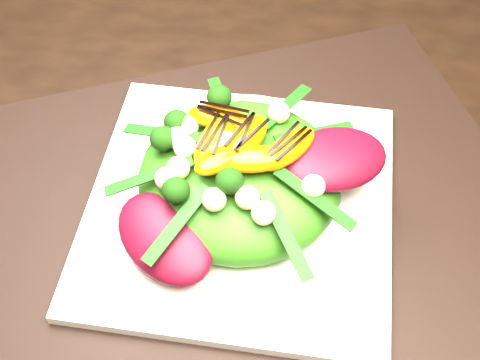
{
  "coord_description": "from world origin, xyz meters",
  "views": [
    {
      "loc": [
        -0.28,
        -0.36,
        1.26
      ],
      "look_at": [
        -0.29,
        -0.0,
        0.8
      ],
      "focal_mm": 48.0,
      "sensor_mm": 36.0,
      "label": 1
    }
  ],
  "objects_px": {
    "lettuce_mound": "(240,177)",
    "plate_base": "(240,205)",
    "orange_segment": "(238,143)",
    "placemat": "(240,210)",
    "salad_bowl": "(240,196)"
  },
  "relations": [
    {
      "from": "plate_base",
      "to": "lettuce_mound",
      "type": "height_order",
      "value": "lettuce_mound"
    },
    {
      "from": "placemat",
      "to": "orange_segment",
      "type": "bearing_deg",
      "value": 109.77
    },
    {
      "from": "plate_base",
      "to": "orange_segment",
      "type": "height_order",
      "value": "orange_segment"
    },
    {
      "from": "lettuce_mound",
      "to": "placemat",
      "type": "bearing_deg",
      "value": -14.04
    },
    {
      "from": "plate_base",
      "to": "salad_bowl",
      "type": "bearing_deg",
      "value": 0.0
    },
    {
      "from": "placemat",
      "to": "orange_segment",
      "type": "distance_m",
      "value": 0.09
    },
    {
      "from": "plate_base",
      "to": "lettuce_mound",
      "type": "distance_m",
      "value": 0.04
    },
    {
      "from": "lettuce_mound",
      "to": "plate_base",
      "type": "bearing_deg",
      "value": 90.0
    },
    {
      "from": "orange_segment",
      "to": "lettuce_mound",
      "type": "bearing_deg",
      "value": -70.23
    },
    {
      "from": "placemat",
      "to": "orange_segment",
      "type": "height_order",
      "value": "orange_segment"
    },
    {
      "from": "plate_base",
      "to": "orange_segment",
      "type": "distance_m",
      "value": 0.08
    },
    {
      "from": "salad_bowl",
      "to": "lettuce_mound",
      "type": "height_order",
      "value": "lettuce_mound"
    },
    {
      "from": "salad_bowl",
      "to": "lettuce_mound",
      "type": "xyz_separation_m",
      "value": [
        0.0,
        -0.0,
        0.03
      ]
    },
    {
      "from": "placemat",
      "to": "plate_base",
      "type": "height_order",
      "value": "plate_base"
    },
    {
      "from": "salad_bowl",
      "to": "lettuce_mound",
      "type": "bearing_deg",
      "value": -90.0
    }
  ]
}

